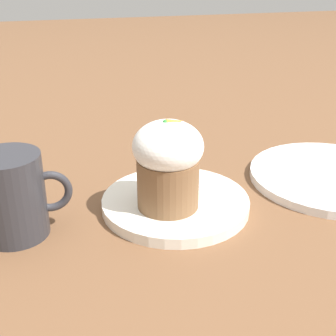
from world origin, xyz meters
name	(u,v)px	position (x,y,z in m)	size (l,w,h in m)	color
ground_plane	(175,208)	(0.00, 0.00, 0.00)	(4.00, 4.00, 0.00)	brown
dessert_plate	(175,203)	(0.00, 0.00, 0.01)	(0.20, 0.20, 0.01)	white
carrot_cake	(168,163)	(-0.01, -0.02, 0.08)	(0.09, 0.09, 0.12)	brown
spoon	(183,200)	(0.01, -0.01, 0.02)	(0.10, 0.10, 0.01)	silver
coffee_cup	(13,196)	(-0.21, -0.01, 0.05)	(0.11, 0.08, 0.11)	#2D2D33
side_plate	(331,176)	(0.26, 0.02, 0.01)	(0.25, 0.25, 0.01)	white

